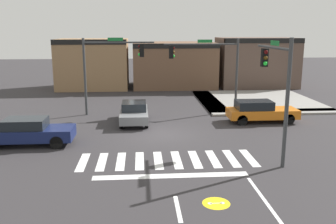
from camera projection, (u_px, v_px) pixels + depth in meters
ground_plane at (162, 134)px, 22.30m from camera, size 120.00×120.00×0.00m
crosswalk_near at (168, 160)px, 17.92m from camera, size 8.58×2.52×0.01m
bike_detector_marking at (216, 203)px, 13.46m from camera, size 1.03×1.03×0.01m
curb_corner_northeast at (252, 102)px, 32.07m from camera, size 10.00×10.60×0.15m
storefront_row at (178, 63)px, 40.40m from camera, size 25.77×6.86×5.36m
traffic_signal_northeast at (208, 61)px, 27.65m from camera, size 5.68×0.32×5.60m
traffic_signal_southeast at (276, 77)px, 17.59m from camera, size 0.32×4.50×5.90m
traffic_signal_northwest at (110, 61)px, 26.71m from camera, size 5.18×0.32×5.67m
car_gray at (134, 112)px, 24.98m from camera, size 1.84×4.18×1.42m
car_orange at (260, 111)px, 25.15m from camera, size 4.73×1.78×1.49m
car_navy at (28, 132)px, 20.10m from camera, size 4.78×1.80×1.51m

